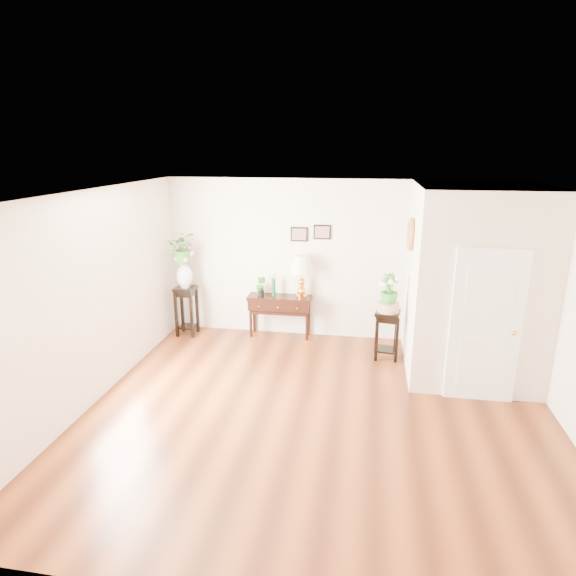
% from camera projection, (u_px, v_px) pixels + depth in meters
% --- Properties ---
extents(floor, '(6.00, 5.50, 0.02)m').
position_uv_depth(floor, '(318.00, 415.00, 6.18)').
color(floor, brown).
rests_on(floor, ground).
extents(ceiling, '(6.00, 5.50, 0.02)m').
position_uv_depth(ceiling, '(322.00, 195.00, 5.39)').
color(ceiling, white).
rests_on(ceiling, ground).
extents(wall_back, '(6.00, 0.02, 2.80)m').
position_uv_depth(wall_back, '(336.00, 261.00, 8.38)').
color(wall_back, silver).
rests_on(wall_back, ground).
extents(wall_front, '(6.00, 0.02, 2.80)m').
position_uv_depth(wall_front, '(278.00, 448.00, 3.18)').
color(wall_front, silver).
rests_on(wall_front, ground).
extents(wall_left, '(0.02, 5.50, 2.80)m').
position_uv_depth(wall_left, '(91.00, 300.00, 6.26)').
color(wall_left, silver).
rests_on(wall_left, ground).
extents(partition, '(1.80, 1.95, 2.80)m').
position_uv_depth(partition, '(473.00, 281.00, 7.13)').
color(partition, silver).
rests_on(partition, floor).
extents(door, '(0.90, 0.05, 2.10)m').
position_uv_depth(door, '(485.00, 327.00, 6.28)').
color(door, white).
rests_on(door, floor).
extents(art_print_left, '(0.30, 0.02, 0.25)m').
position_uv_depth(art_print_left, '(299.00, 234.00, 8.34)').
color(art_print_left, black).
rests_on(art_print_left, wall_back).
extents(art_print_right, '(0.30, 0.02, 0.25)m').
position_uv_depth(art_print_right, '(322.00, 232.00, 8.26)').
color(art_print_right, black).
rests_on(art_print_right, wall_back).
extents(wall_ornament, '(0.07, 0.51, 0.51)m').
position_uv_depth(wall_ornament, '(411.00, 234.00, 7.21)').
color(wall_ornament, '#A16935').
rests_on(wall_ornament, partition).
extents(console_table, '(1.14, 0.39, 0.76)m').
position_uv_depth(console_table, '(280.00, 316.00, 8.66)').
color(console_table, black).
rests_on(console_table, floor).
extents(table_lamp, '(0.52, 0.52, 0.76)m').
position_uv_depth(table_lamp, '(302.00, 278.00, 8.39)').
color(table_lamp, gold).
rests_on(table_lamp, console_table).
extents(green_vase, '(0.07, 0.07, 0.32)m').
position_uv_depth(green_vase, '(274.00, 287.00, 8.52)').
color(green_vase, '#12491F').
rests_on(green_vase, console_table).
extents(potted_plant, '(0.22, 0.19, 0.34)m').
position_uv_depth(potted_plant, '(261.00, 286.00, 8.56)').
color(potted_plant, '#308026').
rests_on(potted_plant, console_table).
extents(plant_stand_a, '(0.37, 0.37, 0.90)m').
position_uv_depth(plant_stand_a, '(187.00, 311.00, 8.72)').
color(plant_stand_a, black).
rests_on(plant_stand_a, floor).
extents(porcelain_vase, '(0.37, 0.37, 0.49)m').
position_uv_depth(porcelain_vase, '(185.00, 275.00, 8.53)').
color(porcelain_vase, silver).
rests_on(porcelain_vase, plant_stand_a).
extents(lily_arrangement, '(0.63, 0.59, 0.57)m').
position_uv_depth(lily_arrangement, '(183.00, 249.00, 8.39)').
color(lily_arrangement, '#308026').
rests_on(lily_arrangement, porcelain_vase).
extents(plant_stand_b, '(0.43, 0.43, 0.79)m').
position_uv_depth(plant_stand_b, '(386.00, 335.00, 7.76)').
color(plant_stand_b, black).
rests_on(plant_stand_b, floor).
extents(ceramic_bowl, '(0.35, 0.35, 0.15)m').
position_uv_depth(ceramic_bowl, '(388.00, 307.00, 7.63)').
color(ceramic_bowl, '#C6B188').
rests_on(ceramic_bowl, plant_stand_b).
extents(narcissus, '(0.29, 0.29, 0.50)m').
position_uv_depth(narcissus, '(389.00, 289.00, 7.54)').
color(narcissus, '#308026').
rests_on(narcissus, ceramic_bowl).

